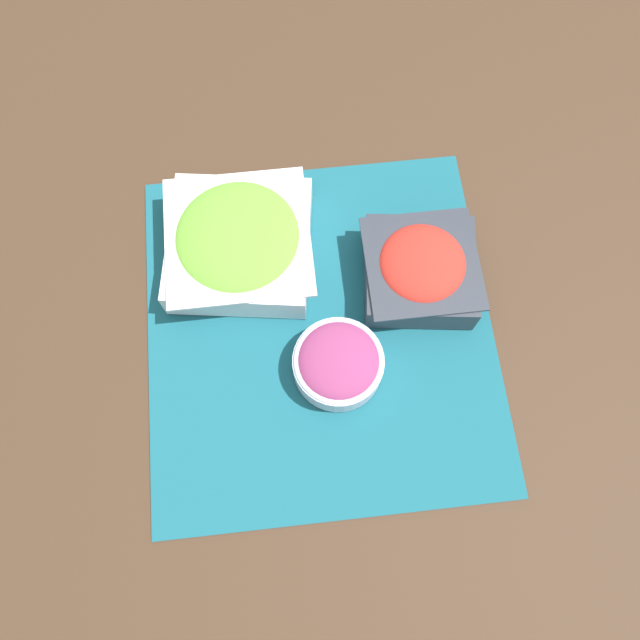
% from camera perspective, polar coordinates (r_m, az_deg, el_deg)
% --- Properties ---
extents(ground_plane, '(3.00, 3.00, 0.00)m').
position_cam_1_polar(ground_plane, '(0.83, 0.00, -0.78)').
color(ground_plane, '#422D1E').
extents(placemat, '(0.49, 0.46, 0.00)m').
position_cam_1_polar(placemat, '(0.83, 0.00, -0.74)').
color(placemat, '#195B6B').
rests_on(placemat, ground_plane).
extents(onion_bowl, '(0.12, 0.12, 0.05)m').
position_cam_1_polar(onion_bowl, '(0.79, 1.67, -3.95)').
color(onion_bowl, silver).
rests_on(onion_bowl, placemat).
extents(lettuce_bowl, '(0.21, 0.21, 0.07)m').
position_cam_1_polar(lettuce_bowl, '(0.84, -7.41, 7.06)').
color(lettuce_bowl, white).
rests_on(lettuce_bowl, placemat).
extents(tomato_bowl, '(0.16, 0.16, 0.07)m').
position_cam_1_polar(tomato_bowl, '(0.83, 9.17, 4.63)').
color(tomato_bowl, '#333842').
rests_on(tomato_bowl, placemat).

